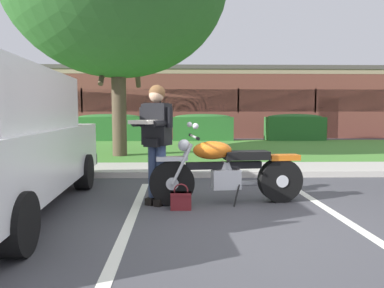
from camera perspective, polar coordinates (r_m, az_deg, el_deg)
name	(u,v)px	position (r m, az deg, el deg)	size (l,w,h in m)	color
ground_plane	(250,224)	(4.43, 9.13, -12.35)	(140.00, 140.00, 0.00)	#424247
curb_strip	(222,174)	(7.41, 4.81, -4.76)	(60.00, 0.20, 0.12)	#B7B2A8
concrete_walk	(218,169)	(8.24, 4.19, -3.89)	(60.00, 1.50, 0.08)	#B7B2A8
grass_lawn	(206,149)	(12.63, 2.28, -0.80)	(60.00, 7.38, 0.06)	#478433
stall_stripe_0	(131,219)	(4.60, -9.65, -11.66)	(0.12, 4.40, 0.01)	silver
stall_stripe_1	(342,218)	(4.96, 22.59, -10.74)	(0.12, 4.40, 0.01)	silver
motorcycle	(233,170)	(5.25, 6.54, -4.18)	(2.24, 0.82, 1.18)	black
rider_person	(156,134)	(5.11, -5.72, 1.51)	(0.59, 0.67, 1.70)	black
handbag	(181,199)	(4.94, -1.76, -8.72)	(0.28, 0.13, 0.36)	maroon
hedge_left	(110,127)	(16.56, -12.87, 2.62)	(2.92, 0.90, 1.24)	#286028
hedge_center_left	(203,127)	(16.25, 1.71, 2.70)	(2.67, 0.90, 1.24)	#286028
hedge_center_right	(295,127)	(16.98, 15.93, 2.61)	(2.61, 0.90, 1.24)	#286028
brick_building	(226,104)	(23.23, 5.46, 6.29)	(23.02, 10.31, 3.65)	brown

